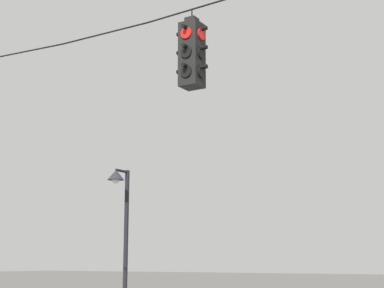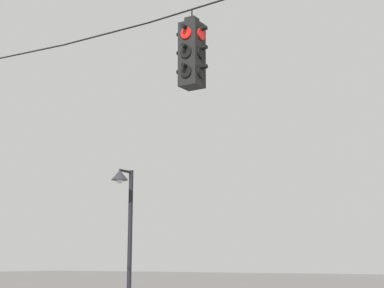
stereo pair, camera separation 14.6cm
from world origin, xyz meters
name	(u,v)px [view 2 (the right image)]	position (x,y,z in m)	size (l,w,h in m)	color
span_wire	(104,26)	(0.00, 0.00, 6.65)	(14.24, 0.03, 0.52)	black
traffic_light_near_right_pole	(192,54)	(1.93, 0.00, 5.72)	(0.58, 0.58, 1.36)	black
street_lamp	(125,218)	(-2.96, 4.46, 3.45)	(0.45, 0.78, 4.76)	black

